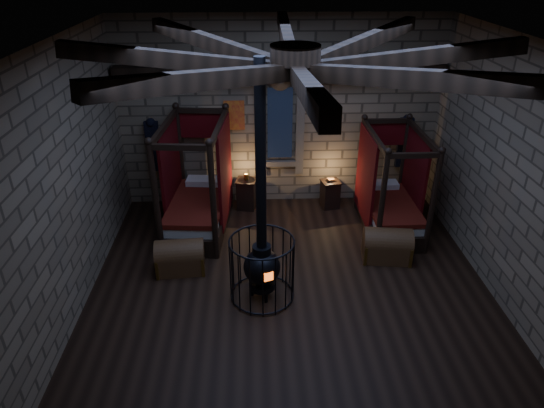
{
  "coord_description": "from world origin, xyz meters",
  "views": [
    {
      "loc": [
        -0.61,
        -6.79,
        5.34
      ],
      "look_at": [
        -0.3,
        0.6,
        1.41
      ],
      "focal_mm": 32.0,
      "sensor_mm": 36.0,
      "label": 1
    }
  ],
  "objects_px": {
    "stove": "(262,264)",
    "trunk_left": "(180,257)",
    "trunk_right": "(387,246)",
    "bed_right": "(389,205)",
    "bed_left": "(198,203)"
  },
  "relations": [
    {
      "from": "stove",
      "to": "trunk_left",
      "type": "bearing_deg",
      "value": 130.94
    },
    {
      "from": "trunk_right",
      "to": "stove",
      "type": "relative_size",
      "value": 0.24
    },
    {
      "from": "bed_right",
      "to": "stove",
      "type": "bearing_deg",
      "value": -140.92
    },
    {
      "from": "stove",
      "to": "bed_left",
      "type": "bearing_deg",
      "value": 97.99
    },
    {
      "from": "bed_left",
      "to": "trunk_right",
      "type": "distance_m",
      "value": 3.95
    },
    {
      "from": "trunk_left",
      "to": "trunk_right",
      "type": "bearing_deg",
      "value": -1.51
    },
    {
      "from": "bed_right",
      "to": "stove",
      "type": "xyz_separation_m",
      "value": [
        -2.75,
        -2.26,
        0.13
      ]
    },
    {
      "from": "trunk_right",
      "to": "stove",
      "type": "height_order",
      "value": "stove"
    },
    {
      "from": "bed_left",
      "to": "stove",
      "type": "distance_m",
      "value": 2.72
    },
    {
      "from": "bed_left",
      "to": "trunk_right",
      "type": "height_order",
      "value": "bed_left"
    },
    {
      "from": "trunk_right",
      "to": "stove",
      "type": "bearing_deg",
      "value": -149.27
    },
    {
      "from": "bed_left",
      "to": "stove",
      "type": "xyz_separation_m",
      "value": [
        1.28,
        -2.4,
        0.08
      ]
    },
    {
      "from": "bed_left",
      "to": "stove",
      "type": "height_order",
      "value": "stove"
    },
    {
      "from": "trunk_left",
      "to": "stove",
      "type": "distance_m",
      "value": 1.75
    },
    {
      "from": "bed_right",
      "to": "bed_left",
      "type": "bearing_deg",
      "value": 177.67
    }
  ]
}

